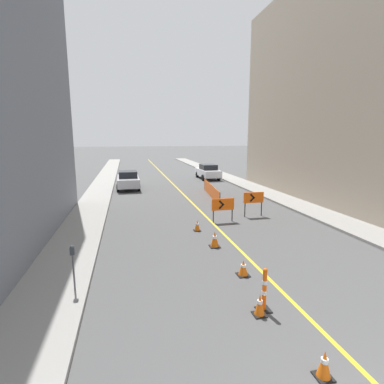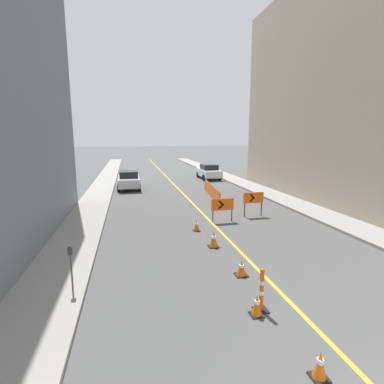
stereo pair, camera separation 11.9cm
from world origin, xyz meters
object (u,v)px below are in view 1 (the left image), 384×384
object	(u,v)px
parked_car_curb_mid	(208,172)
traffic_cone_second	(260,305)
parking_meter_near_curb	(73,259)
traffic_cone_nearest	(324,365)
traffic_cone_third	(243,268)
parked_car_curb_near	(128,180)
traffic_cone_fourth	(215,239)
arrow_barricade_primary	(223,205)
delineator_post_front	(264,292)
arrow_barricade_secondary	(254,199)
traffic_cone_fifth	(197,225)

from	to	relation	value
parked_car_curb_mid	traffic_cone_second	bearing A→B (deg)	-104.13
parked_car_curb_mid	parking_meter_near_curb	bearing A→B (deg)	-115.92
traffic_cone_nearest	traffic_cone_third	size ratio (longest dim) A/B	1.07
traffic_cone_second	traffic_cone_nearest	bearing A→B (deg)	-81.64
traffic_cone_second	parked_car_curb_near	distance (m)	20.28
traffic_cone_fourth	arrow_barricade_primary	bearing A→B (deg)	66.98
delineator_post_front	arrow_barricade_primary	distance (m)	8.36
traffic_cone_nearest	parked_car_curb_near	bearing A→B (deg)	98.72
traffic_cone_second	arrow_barricade_secondary	bearing A→B (deg)	67.27
arrow_barricade_secondary	traffic_cone_fourth	bearing A→B (deg)	-129.99
traffic_cone_second	delineator_post_front	world-z (taller)	delineator_post_front
arrow_barricade_primary	parked_car_curb_mid	bearing A→B (deg)	75.57
traffic_cone_fifth	traffic_cone_nearest	bearing A→B (deg)	-88.44
traffic_cone_fifth	parked_car_curb_mid	xyz separation A→B (m)	(5.35, 17.64, 0.53)
traffic_cone_fourth	parked_car_curb_mid	distance (m)	20.56
traffic_cone_nearest	arrow_barricade_secondary	distance (m)	11.77
traffic_cone_second	parking_meter_near_curb	bearing A→B (deg)	156.29
traffic_cone_nearest	parked_car_curb_mid	world-z (taller)	parked_car_curb_mid
arrow_barricade_secondary	parked_car_curb_mid	bearing A→B (deg)	84.18
delineator_post_front	arrow_barricade_secondary	distance (m)	9.64
traffic_cone_fourth	delineator_post_front	xyz separation A→B (m)	(-0.07, -4.70, 0.18)
arrow_barricade_secondary	parked_car_curb_near	world-z (taller)	parked_car_curb_near
traffic_cone_third	traffic_cone_fifth	size ratio (longest dim) A/B	0.97
traffic_cone_third	delineator_post_front	world-z (taller)	delineator_post_front
traffic_cone_nearest	traffic_cone_third	world-z (taller)	traffic_cone_nearest
traffic_cone_fifth	parked_car_curb_near	world-z (taller)	parked_car_curb_near
traffic_cone_fifth	arrow_barricade_secondary	distance (m)	4.30
traffic_cone_third	traffic_cone_fifth	bearing A→B (deg)	94.36
parking_meter_near_curb	traffic_cone_fifth	bearing A→B (deg)	46.43
parking_meter_near_curb	traffic_cone_nearest	bearing A→B (deg)	-39.77
traffic_cone_third	traffic_cone_fifth	xyz separation A→B (m)	(-0.38, 4.95, 0.01)
parked_car_curb_near	traffic_cone_third	bearing A→B (deg)	-79.52
delineator_post_front	traffic_cone_nearest	bearing A→B (deg)	-87.05
traffic_cone_third	parked_car_curb_mid	distance (m)	23.14
traffic_cone_third	parked_car_curb_mid	xyz separation A→B (m)	(4.98, 22.59, 0.54)
parked_car_curb_near	parked_car_curb_mid	world-z (taller)	same
traffic_cone_fifth	parking_meter_near_curb	world-z (taller)	parking_meter_near_curb
traffic_cone_second	parking_meter_near_curb	size ratio (longest dim) A/B	0.42
arrow_barricade_primary	traffic_cone_second	bearing A→B (deg)	-103.68
parking_meter_near_curb	traffic_cone_fourth	bearing A→B (deg)	29.10
traffic_cone_second	traffic_cone_fourth	size ratio (longest dim) A/B	0.87
traffic_cone_nearest	traffic_cone_fifth	xyz separation A→B (m)	(-0.25, 9.26, -0.01)
traffic_cone_fourth	parked_car_curb_mid	world-z (taller)	parked_car_curb_mid
parked_car_curb_near	traffic_cone_fourth	bearing A→B (deg)	-78.21
traffic_cone_third	parking_meter_near_curb	bearing A→B (deg)	-178.88
traffic_cone_second	traffic_cone_third	bearing A→B (deg)	78.68
traffic_cone_third	parked_car_curb_near	xyz separation A→B (m)	(-3.52, 17.85, 0.54)
delineator_post_front	arrow_barricade_secondary	xyz separation A→B (m)	(3.61, 8.92, 0.51)
traffic_cone_second	arrow_barricade_primary	world-z (taller)	arrow_barricade_primary
traffic_cone_third	traffic_cone_fourth	distance (m)	2.69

